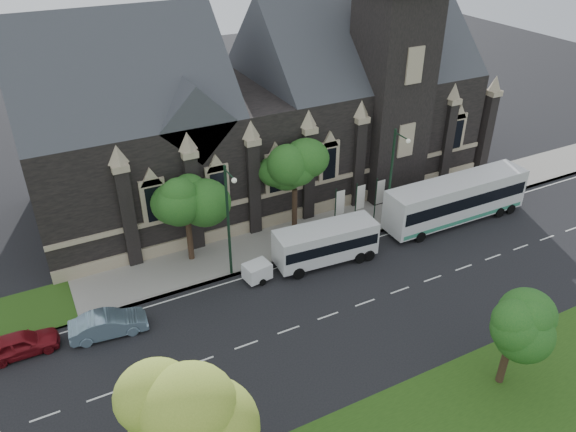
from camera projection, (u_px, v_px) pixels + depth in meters
ground at (328, 316)px, 37.42m from camera, size 160.00×160.00×0.00m
sidewalk at (267, 245)px, 44.64m from camera, size 80.00×5.00×0.15m
museum at (273, 104)px, 49.60m from camera, size 40.00×17.70×29.90m
tree_park_near at (197, 410)px, 22.80m from camera, size 4.42×4.42×8.56m
tree_park_east at (515, 317)px, 30.38m from camera, size 3.40×3.40×6.28m
tree_walk_right at (296, 167)px, 43.89m from camera, size 4.08×4.08×7.80m
tree_walk_left at (187, 193)px, 40.37m from camera, size 3.91×3.91×7.64m
street_lamp_near at (392, 176)px, 44.17m from camera, size 0.36×1.88×9.00m
street_lamp_mid at (229, 217)px, 38.64m from camera, size 0.36×1.88×9.00m
banner_flag_left at (338, 205)px, 45.55m from camera, size 0.90×0.10×4.00m
banner_flag_center at (359, 200)px, 46.34m from camera, size 0.90×0.10×4.00m
banner_flag_right at (379, 195)px, 47.13m from camera, size 0.90×0.10×4.00m
tour_coach at (456, 199)px, 47.05m from camera, size 13.30×3.11×3.87m
shuttle_bus at (326, 242)px, 42.02m from camera, size 8.06×3.28×3.05m
box_trailer at (257, 271)px, 40.40m from camera, size 2.77×1.64×1.44m
sedan at (108, 324)px, 35.55m from camera, size 5.00×2.20×1.60m
car_far_red at (21, 344)px, 34.07m from camera, size 4.49×1.88×1.52m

